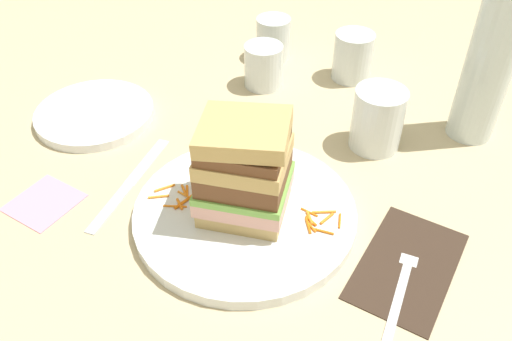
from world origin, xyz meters
The scene contains 30 objects.
ground_plane centered at (0.00, 0.00, 0.00)m, with size 3.00×3.00×0.00m, color #C6B289.
main_plate centered at (0.00, -0.01, 0.01)m, with size 0.28×0.28×0.02m, color white.
sandwich centered at (0.00, -0.01, 0.08)m, with size 0.13×0.12×0.13m.
carrot_shred_0 centered at (-0.08, -0.02, 0.02)m, with size 0.00×0.00×0.02m, color orange.
carrot_shred_1 centered at (-0.08, -0.02, 0.02)m, with size 0.00×0.00×0.02m, color orange.
carrot_shred_2 centered at (-0.11, -0.02, 0.02)m, with size 0.00×0.00×0.03m, color orange.
carrot_shred_3 centered at (-0.08, -0.02, 0.02)m, with size 0.00×0.00×0.03m, color orange.
carrot_shred_4 centered at (-0.11, -0.04, 0.02)m, with size 0.00×0.00×0.03m, color orange.
carrot_shred_5 centered at (-0.07, -0.03, 0.02)m, with size 0.00×0.00×0.03m, color orange.
carrot_shred_6 centered at (-0.08, -0.04, 0.02)m, with size 0.00×0.00×0.02m, color orange.
carrot_shred_7 centered at (-0.08, -0.05, 0.02)m, with size 0.00×0.00×0.03m, color orange.
carrot_shred_8 centered at (0.07, 0.02, 0.02)m, with size 0.00×0.00×0.02m, color orange.
carrot_shred_9 centered at (0.08, 0.01, 0.02)m, with size 0.00×0.00×0.02m, color orange.
carrot_shred_10 centered at (0.09, 0.00, 0.02)m, with size 0.00×0.00×0.02m, color orange.
carrot_shred_11 centered at (0.10, 0.00, 0.02)m, with size 0.00×0.00×0.02m, color orange.
carrot_shred_12 centered at (0.11, 0.03, 0.02)m, with size 0.00×0.00×0.02m, color orange.
carrot_shred_13 centered at (0.10, 0.02, 0.02)m, with size 0.00×0.00×0.02m, color orange.
carrot_shred_14 centered at (0.09, 0.03, 0.02)m, with size 0.00×0.00×0.03m, color orange.
carrot_shred_15 centered at (0.08, 0.01, 0.02)m, with size 0.00×0.00×0.02m, color orange.
carrot_shred_16 centered at (0.08, 0.00, 0.02)m, with size 0.00×0.00×0.03m, color orange.
napkin_dark centered at (0.20, 0.01, 0.00)m, with size 0.10×0.17×0.00m, color #38281E.
fork centered at (0.21, -0.01, 0.00)m, with size 0.03×0.17×0.00m.
knife centered at (-0.17, -0.03, 0.00)m, with size 0.04×0.20×0.00m.
juice_glass centered at (0.10, 0.21, 0.04)m, with size 0.07×0.07×0.09m.
water_bottle centered at (0.22, 0.31, 0.14)m, with size 0.07×0.07×0.32m.
empty_tumbler_0 centered at (-0.12, 0.29, 0.04)m, with size 0.06×0.06×0.07m, color silver.
empty_tumbler_1 centered at (-0.15, 0.38, 0.04)m, with size 0.06×0.06×0.08m, color silver.
empty_tumbler_2 centered at (0.00, 0.38, 0.04)m, with size 0.07×0.07×0.08m, color silver.
side_plate centered at (-0.31, 0.08, 0.01)m, with size 0.18×0.18×0.01m, color white.
napkin_pink centered at (-0.25, -0.11, 0.00)m, with size 0.08×0.08×0.00m, color pink.
Camera 1 is at (0.23, -0.42, 0.49)m, focal length 37.41 mm.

